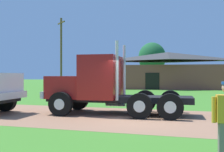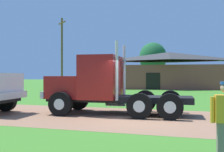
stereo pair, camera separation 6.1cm
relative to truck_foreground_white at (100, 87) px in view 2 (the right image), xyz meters
The scene contains 7 objects.
ground_plane 2.53m from the truck_foreground_white, 23.41° to the right, with size 200.00×200.00×0.00m, color #418128.
dirt_track 2.53m from the truck_foreground_white, 23.41° to the right, with size 120.00×6.12×0.01m, color #9A6D51.
truck_foreground_white is the anchor object (origin of this frame).
shed_building 25.59m from the truck_foreground_white, 87.06° to the left, with size 15.32×8.41×5.12m.
utility_pole_near 22.24m from the truck_foreground_white, 122.03° to the left, with size 1.74×1.56×9.24m.
tree_left 44.73m from the truck_foreground_white, 111.60° to the left, with size 3.23×3.23×6.27m.
tree_mid 37.89m from the truck_foreground_white, 93.75° to the left, with size 5.13×5.13×8.09m.
Camera 2 is at (2.12, -11.07, 1.83)m, focal length 42.05 mm.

